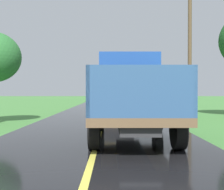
{
  "coord_description": "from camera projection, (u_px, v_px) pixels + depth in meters",
  "views": [
    {
      "loc": [
        0.43,
        0.67,
        1.53
      ],
      "look_at": [
        0.4,
        11.67,
        1.4
      ],
      "focal_mm": 47.34,
      "sensor_mm": 36.0,
      "label": 1
    }
  ],
  "objects": [
    {
      "name": "utility_pole_roadside",
      "position": [
        191.0,
        41.0,
        15.59
      ],
      "size": [
        2.53,
        0.2,
        7.72
      ],
      "color": "brown",
      "rests_on": "ground"
    },
    {
      "name": "banana_truck_near",
      "position": [
        131.0,
        93.0,
        9.83
      ],
      "size": [
        2.38,
        5.82,
        2.8
      ],
      "color": "#2D2D30",
      "rests_on": "road_surface"
    },
    {
      "name": "banana_truck_far",
      "position": [
        117.0,
        92.0,
        22.88
      ],
      "size": [
        2.38,
        5.81,
        2.8
      ],
      "color": "#2D2D30",
      "rests_on": "road_surface"
    }
  ]
}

